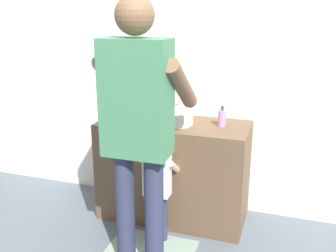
{
  "coord_description": "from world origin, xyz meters",
  "views": [
    {
      "loc": [
        0.89,
        -2.54,
        1.73
      ],
      "look_at": [
        0.0,
        0.15,
        0.86
      ],
      "focal_mm": 40.88,
      "sensor_mm": 36.0,
      "label": 1
    }
  ],
  "objects_px": {
    "toothbrush_cup": "(126,113)",
    "adult_parent": "(138,116)",
    "child_toddler": "(157,180)",
    "soap_bottle": "(222,118)"
  },
  "relations": [
    {
      "from": "toothbrush_cup",
      "to": "adult_parent",
      "type": "xyz_separation_m",
      "value": [
        0.4,
        -0.67,
        0.19
      ]
    },
    {
      "from": "soap_bottle",
      "to": "adult_parent",
      "type": "height_order",
      "value": "adult_parent"
    },
    {
      "from": "toothbrush_cup",
      "to": "child_toddler",
      "type": "height_order",
      "value": "toothbrush_cup"
    },
    {
      "from": "toothbrush_cup",
      "to": "soap_bottle",
      "type": "bearing_deg",
      "value": 4.52
    },
    {
      "from": "soap_bottle",
      "to": "child_toddler",
      "type": "xyz_separation_m",
      "value": [
        -0.39,
        -0.43,
        -0.4
      ]
    },
    {
      "from": "toothbrush_cup",
      "to": "soap_bottle",
      "type": "relative_size",
      "value": 1.25
    },
    {
      "from": "toothbrush_cup",
      "to": "adult_parent",
      "type": "height_order",
      "value": "adult_parent"
    },
    {
      "from": "toothbrush_cup",
      "to": "adult_parent",
      "type": "bearing_deg",
      "value": -59.57
    },
    {
      "from": "soap_bottle",
      "to": "adult_parent",
      "type": "bearing_deg",
      "value": -118.53
    },
    {
      "from": "child_toddler",
      "to": "adult_parent",
      "type": "bearing_deg",
      "value": -92.19
    }
  ]
}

